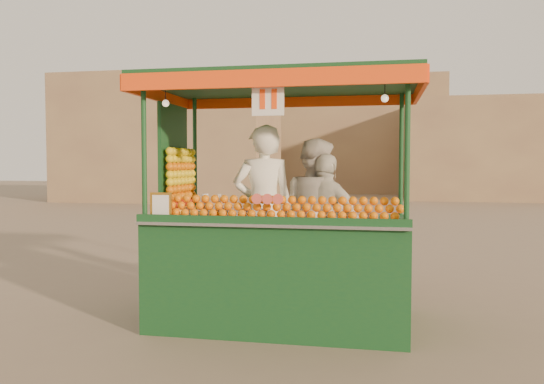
% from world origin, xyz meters
% --- Properties ---
extents(ground, '(90.00, 90.00, 0.00)m').
position_xyz_m(ground, '(0.00, 0.00, 0.00)').
color(ground, '#766454').
rests_on(ground, ground).
extents(building_left, '(10.00, 6.00, 6.00)m').
position_xyz_m(building_left, '(-9.00, 20.00, 3.00)').
color(building_left, '#957C55').
rests_on(building_left, ground).
extents(building_right, '(9.00, 6.00, 5.00)m').
position_xyz_m(building_right, '(7.00, 24.00, 2.50)').
color(building_right, '#957C55').
rests_on(building_right, ground).
extents(building_center, '(14.00, 7.00, 7.00)m').
position_xyz_m(building_center, '(-2.00, 30.00, 3.50)').
color(building_center, '#957C55').
rests_on(building_center, ground).
extents(juice_cart, '(3.06, 1.98, 2.78)m').
position_xyz_m(juice_cart, '(0.08, 0.00, 0.91)').
color(juice_cart, '#113E1E').
rests_on(juice_cart, ground).
extents(vendor_left, '(0.82, 0.66, 1.95)m').
position_xyz_m(vendor_left, '(-0.09, 0.19, 1.30)').
color(vendor_left, white).
rests_on(vendor_left, ground).
extents(vendor_middle, '(1.11, 1.06, 1.80)m').
position_xyz_m(vendor_middle, '(0.47, 0.55, 1.22)').
color(vendor_middle, silver).
rests_on(vendor_middle, ground).
extents(vendor_right, '(1.02, 0.81, 1.62)m').
position_xyz_m(vendor_right, '(0.63, 0.40, 1.13)').
color(vendor_right, silver).
rests_on(vendor_right, ground).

